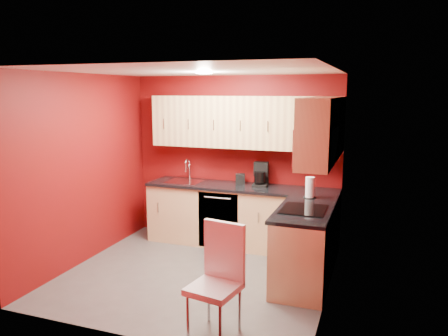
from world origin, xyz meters
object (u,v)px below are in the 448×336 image
Objects in this scene: sink at (185,179)px; dining_chair at (214,282)px; microwave at (316,146)px; paper_towel at (310,187)px; napkin_holder at (240,179)px; coffee_maker at (260,174)px.

sink is 2.81m from dining_chair.
sink is (-2.09, 1.00, -0.72)m from microwave.
sink is at bearing 168.43° from paper_towel.
sink is 0.86m from napkin_holder.
microwave is at bearing -41.94° from napkin_holder.
microwave is at bearing -77.03° from paper_towel.
napkin_holder is 2.62m from dining_chair.
microwave is at bearing -55.13° from coffee_maker.
coffee_maker is at bearing 3.35° from sink.
dining_chair is at bearing -77.65° from napkin_holder.
paper_towel is at bearing -36.73° from coffee_maker.
microwave reaches higher than sink.
coffee_maker is 0.92m from paper_towel.
microwave reaches higher than coffee_maker.
dining_chair is at bearing -59.77° from sink.
paper_towel is at bearing -11.57° from sink.
dining_chair is (0.23, -2.47, -0.55)m from coffee_maker.
microwave is 1.93m from dining_chair.
microwave is 1.81m from napkin_holder.
sink is 0.49× the size of dining_chair.
sink is at bearing 130.41° from dining_chair.
coffee_maker is 2.31× the size of napkin_holder.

